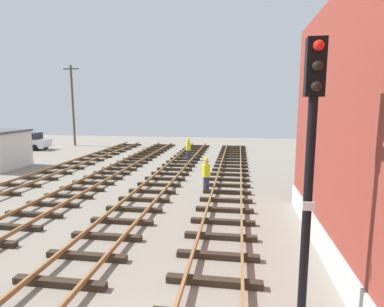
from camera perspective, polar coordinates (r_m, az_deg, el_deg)
The scene contains 5 objects.
signal_mast at distance 6.63m, azimuth 20.58°, elevation -0.05°, with size 0.36×0.40×5.85m.
parked_car_white at distance 36.81m, azimuth -27.43°, elevation 2.02°, with size 4.20×2.04×1.76m.
utility_pole_far at distance 38.23m, azimuth -20.70°, elevation 8.30°, with size 1.80×0.24×8.92m.
track_worker_foreground at distance 16.69m, azimuth 2.58°, elevation -3.93°, with size 0.40×0.40×1.87m.
track_worker_distant at distance 26.34m, azimuth -0.65°, elevation 0.77°, with size 0.40×0.40×1.87m.
Camera 1 is at (1.08, -3.99, 4.60)m, focal length 29.57 mm.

